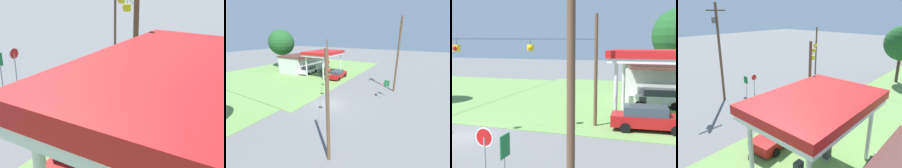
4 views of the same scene
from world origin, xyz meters
TOP-DOWN VIEW (x-y plane):
  - ground_plane at (0.00, 0.00)m, footprint 160.00×160.00m
  - grass_verge_station_corner at (13.96, 16.40)m, footprint 36.00×28.00m
  - gas_station_canopy at (11.96, 8.91)m, footprint 8.21×5.61m
  - gas_station_store at (13.91, 16.38)m, footprint 11.64×6.51m
  - fuel_pump_near at (10.37, 8.91)m, footprint 0.71×0.56m
  - fuel_pump_far at (13.54, 8.91)m, footprint 0.71×0.56m
  - car_at_pumps_front at (11.07, 4.97)m, footprint 5.23×2.44m
  - car_at_pumps_rear at (11.30, 12.85)m, footprint 5.07×2.45m
  - stop_sign_roadside at (5.27, -5.45)m, footprint 0.80×0.08m
  - route_sign at (6.34, -5.72)m, footprint 0.10×0.70m
  - utility_pole_main at (9.20, -6.33)m, footprint 2.20×0.44m
  - signal_span_gantry at (-0.00, -0.01)m, footprint 15.12×10.24m
  - tree_behind_station at (13.35, 23.46)m, footprint 6.54×6.54m

SIDE VIEW (x-z plane):
  - ground_plane at x=0.00m, z-range 0.00..0.00m
  - grass_verge_station_corner at x=13.96m, z-range 0.00..0.04m
  - fuel_pump_near at x=10.37m, z-range -0.04..1.51m
  - fuel_pump_far at x=13.54m, z-range -0.04..1.51m
  - car_at_pumps_front at x=11.07m, z-range 0.04..1.71m
  - car_at_pumps_rear at x=11.30m, z-range 0.04..1.75m
  - route_sign at x=6.34m, z-range 0.51..2.91m
  - stop_sign_roadside at x=5.27m, z-range 0.56..3.06m
  - gas_station_store at x=13.91m, z-range 0.02..3.95m
  - signal_span_gantry at x=0.00m, z-range 0.30..8.05m
  - gas_station_canopy at x=11.96m, z-range 2.09..7.34m
  - utility_pole_main at x=9.20m, z-range 0.62..11.58m
  - tree_behind_station at x=13.35m, z-range 1.63..11.44m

